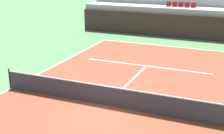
{
  "coord_description": "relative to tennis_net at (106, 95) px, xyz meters",
  "views": [
    {
      "loc": [
        5.41,
        -12.13,
        6.24
      ],
      "look_at": [
        -0.53,
        2.0,
        1.2
      ],
      "focal_mm": 50.44,
      "sensor_mm": 36.0,
      "label": 1
    }
  ],
  "objects": [
    {
      "name": "stands_tier_lower",
      "position": [
        0.0,
        16.67,
        0.75
      ],
      "size": [
        18.03,
        2.4,
        2.52
      ],
      "primitive_type": "cube",
      "color": "#9E9E99",
      "rests_on": "ground_plane"
    },
    {
      "name": "court_surface",
      "position": [
        0.0,
        0.0,
        -0.5
      ],
      "size": [
        11.0,
        24.0,
        0.01
      ],
      "primitive_type": "cube",
      "color": "brown",
      "rests_on": "ground_plane"
    },
    {
      "name": "service_line_far",
      "position": [
        0.0,
        6.4,
        -0.5
      ],
      "size": [
        8.26,
        0.1,
        0.0
      ],
      "primitive_type": "cube",
      "color": "white",
      "rests_on": "court_surface"
    },
    {
      "name": "back_wall",
      "position": [
        0.0,
        15.32,
        0.52
      ],
      "size": [
        18.03,
        0.3,
        2.05
      ],
      "primitive_type": "cube",
      "color": "#33231E",
      "rests_on": "ground_plane"
    },
    {
      "name": "baseline_far",
      "position": [
        0.0,
        11.95,
        -0.5
      ],
      "size": [
        11.0,
        0.1,
        0.0
      ],
      "primitive_type": "cube",
      "color": "white",
      "rests_on": "court_surface"
    },
    {
      "name": "stands_tier_upper",
      "position": [
        0.0,
        19.07,
        1.22
      ],
      "size": [
        18.03,
        2.4,
        3.46
      ],
      "primitive_type": "cube",
      "color": "#9E9E99",
      "rests_on": "ground_plane"
    },
    {
      "name": "centre_service_line",
      "position": [
        0.0,
        3.2,
        -0.5
      ],
      "size": [
        0.1,
        6.4,
        0.0
      ],
      "primitive_type": "cube",
      "color": "white",
      "rests_on": "court_surface"
    },
    {
      "name": "ground_plane",
      "position": [
        0.0,
        0.0,
        -0.51
      ],
      "size": [
        80.0,
        80.0,
        0.0
      ],
      "primitive_type": "plane",
      "color": "#477042"
    },
    {
      "name": "tennis_net",
      "position": [
        0.0,
        0.0,
        0.0
      ],
      "size": [
        11.08,
        0.08,
        1.07
      ],
      "color": "black",
      "rests_on": "court_surface"
    },
    {
      "name": "sideline_left",
      "position": [
        -5.45,
        0.0,
        -0.5
      ],
      "size": [
        0.1,
        24.0,
        0.0
      ],
      "primitive_type": "cube",
      "color": "white",
      "rests_on": "court_surface"
    },
    {
      "name": "seating_row_lower",
      "position": [
        0.0,
        16.76,
        2.14
      ],
      "size": [
        2.68,
        0.44,
        0.44
      ],
      "color": "maroon",
      "rests_on": "stands_tier_lower"
    }
  ]
}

